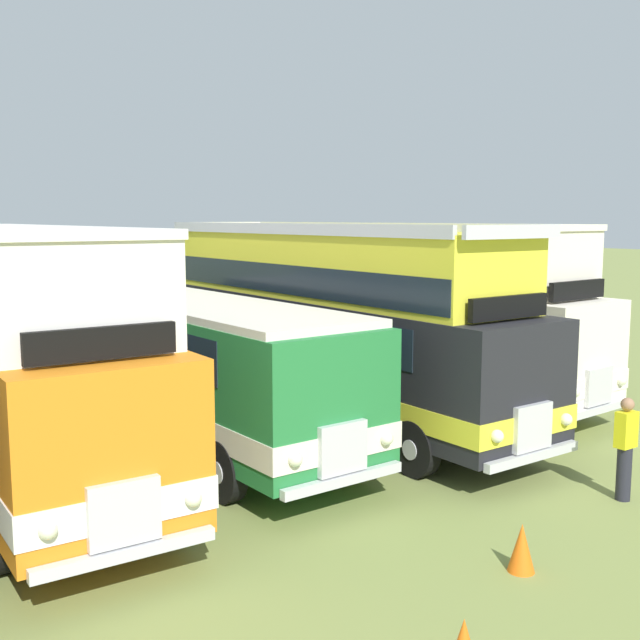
% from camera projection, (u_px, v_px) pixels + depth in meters
% --- Properties ---
extents(ground_plane, '(200.00, 200.00, 0.00)m').
position_uv_depth(ground_plane, '(110.00, 455.00, 15.05)').
color(ground_plane, olive).
extents(bus_third_in_row, '(2.87, 11.70, 4.49)m').
position_uv_depth(bus_third_in_row, '(10.00, 338.00, 13.89)').
color(bus_third_in_row, orange).
rests_on(bus_third_in_row, ground).
extents(bus_fourth_in_row, '(2.77, 9.88, 2.99)m').
position_uv_depth(bus_fourth_in_row, '(193.00, 360.00, 15.63)').
color(bus_fourth_in_row, '#237538').
rests_on(bus_fourth_in_row, ground).
extents(bus_fifth_in_row, '(2.65, 11.65, 4.52)m').
position_uv_depth(bus_fifth_in_row, '(328.00, 317.00, 17.58)').
color(bus_fifth_in_row, black).
rests_on(bus_fifth_in_row, ground).
extents(bus_sixth_in_row, '(3.12, 10.23, 4.49)m').
position_uv_depth(bus_sixth_in_row, '(422.00, 301.00, 19.97)').
color(bus_sixth_in_row, silver).
rests_on(bus_sixth_in_row, ground).
extents(cone_near_end, '(0.36, 0.36, 0.66)m').
position_uv_depth(cone_near_end, '(522.00, 548.00, 10.06)').
color(cone_near_end, orange).
rests_on(cone_near_end, ground).
extents(marshal_person, '(0.36, 0.24, 1.73)m').
position_uv_depth(marshal_person, '(625.00, 448.00, 12.55)').
color(marshal_person, '#23232D').
rests_on(marshal_person, ground).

